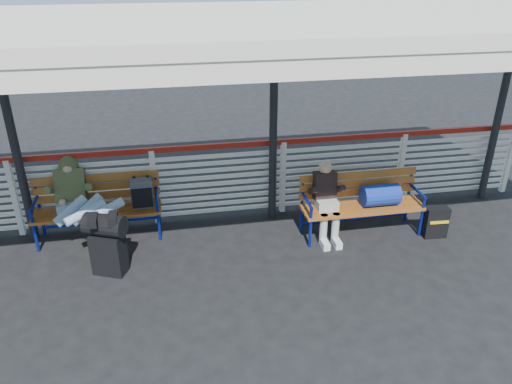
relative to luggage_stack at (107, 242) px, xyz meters
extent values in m
plane|color=black|center=(0.62, -0.63, -0.47)|extent=(60.00, 60.00, 0.00)
cube|color=silver|center=(0.62, 1.27, 0.13)|extent=(12.00, 0.04, 1.04)
cube|color=#9B190E|center=(0.62, 1.27, 0.73)|extent=(12.00, 0.06, 0.08)
cube|color=silver|center=(6.62, 1.27, 0.13)|extent=(0.08, 0.08, 1.20)
cube|color=silver|center=(0.62, 0.27, 2.61)|extent=(12.60, 3.60, 0.16)
cube|color=silver|center=(0.62, -1.48, 2.48)|extent=(12.60, 0.06, 0.30)
cylinder|color=black|center=(-1.18, 1.12, 1.03)|extent=(0.12, 0.12, 3.00)
cylinder|color=black|center=(2.42, 1.12, 1.03)|extent=(0.12, 0.12, 3.00)
cylinder|color=black|center=(6.12, 1.12, 1.03)|extent=(0.12, 0.12, 3.00)
cube|color=black|center=(0.00, 0.00, -0.18)|extent=(0.48, 0.39, 0.57)
cylinder|color=black|center=(0.00, 0.00, 0.25)|extent=(0.59, 0.47, 0.29)
cube|color=#A75320|center=(-0.20, 0.92, -0.02)|extent=(1.80, 0.50, 0.04)
cube|color=#A75320|center=(-0.20, 1.18, 0.25)|extent=(1.80, 0.10, 0.40)
cylinder|color=#0E1F9C|center=(-1.05, 0.72, -0.24)|extent=(0.04, 0.04, 0.45)
cylinder|color=#0E1F9C|center=(0.65, 0.72, -0.24)|extent=(0.04, 0.04, 0.45)
cylinder|color=#0E1F9C|center=(-1.05, 1.19, -0.02)|extent=(0.04, 0.04, 0.90)
cylinder|color=#0E1F9C|center=(0.65, 1.19, -0.02)|extent=(0.04, 0.04, 0.90)
cube|color=#54585C|center=(0.45, 0.92, 0.22)|extent=(0.30, 0.19, 0.43)
cube|color=#A75320|center=(3.61, 0.32, -0.02)|extent=(1.80, 0.50, 0.04)
cube|color=#A75320|center=(3.61, 0.58, 0.25)|extent=(1.80, 0.10, 0.40)
cylinder|color=#0E1F9C|center=(2.76, 0.12, -0.24)|extent=(0.04, 0.04, 0.45)
cylinder|color=#0E1F9C|center=(4.46, 0.12, -0.24)|extent=(0.04, 0.04, 0.45)
cylinder|color=#0E1F9C|center=(2.76, 0.59, -0.02)|extent=(0.04, 0.04, 0.90)
cylinder|color=#0E1F9C|center=(4.46, 0.59, -0.02)|extent=(0.04, 0.04, 0.90)
cylinder|color=navy|center=(3.86, 0.32, 0.16)|extent=(0.54, 0.32, 0.32)
cube|color=#9CBBD2|center=(-0.55, 0.92, 0.07)|extent=(0.36, 0.26, 0.18)
cube|color=#414726|center=(-0.55, 1.12, 0.33)|extent=(0.42, 0.38, 0.53)
sphere|color=#414726|center=(-0.55, 1.22, 0.61)|extent=(0.28, 0.28, 0.28)
sphere|color=tan|center=(-0.55, 1.18, 0.60)|extent=(0.21, 0.21, 0.21)
cube|color=black|center=(-0.12, -0.06, 0.36)|extent=(0.11, 0.27, 0.10)
cube|color=black|center=(0.12, -0.06, 0.36)|extent=(0.11, 0.27, 0.10)
cube|color=#ADAB9C|center=(3.06, 0.35, 0.06)|extent=(0.30, 0.24, 0.16)
cube|color=black|center=(3.06, 0.49, 0.31)|extent=(0.32, 0.23, 0.42)
sphere|color=tan|center=(3.06, 0.51, 0.58)|extent=(0.19, 0.19, 0.19)
cylinder|color=#ADAB9C|center=(2.97, 0.17, -0.23)|extent=(0.11, 0.11, 0.46)
cylinder|color=#ADAB9C|center=(3.15, 0.17, -0.23)|extent=(0.11, 0.11, 0.46)
cube|color=silver|center=(2.97, 0.07, -0.42)|extent=(0.10, 0.24, 0.10)
cube|color=silver|center=(3.15, 0.07, -0.42)|extent=(0.10, 0.24, 0.10)
cube|color=black|center=(4.66, 0.07, -0.23)|extent=(0.35, 0.21, 0.47)
cube|color=yellow|center=(4.66, -0.04, -0.18)|extent=(0.29, 0.04, 0.04)
camera|label=1|loc=(0.86, -5.75, 3.37)|focal=35.00mm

